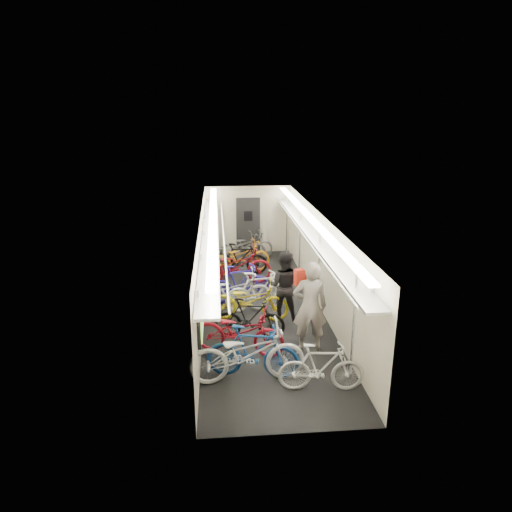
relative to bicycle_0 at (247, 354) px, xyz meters
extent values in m
plane|color=black|center=(0.61, 3.45, -0.57)|extent=(10.00, 10.00, 0.00)
plane|color=white|center=(0.61, 3.45, 1.83)|extent=(10.00, 10.00, 0.00)
plane|color=beige|center=(-0.89, 3.45, 0.63)|extent=(0.00, 10.00, 10.00)
plane|color=beige|center=(2.11, 3.45, 0.63)|extent=(0.00, 10.00, 10.00)
plane|color=beige|center=(0.61, 8.45, 0.63)|extent=(3.00, 0.00, 3.00)
plane|color=beige|center=(0.61, -1.55, 0.63)|extent=(3.00, 0.00, 3.00)
cube|color=black|center=(-0.85, 0.25, 0.68)|extent=(0.06, 1.10, 0.80)
cube|color=#85D15B|center=(-0.81, 0.25, 0.68)|extent=(0.02, 0.96, 0.66)
cube|color=black|center=(-0.85, 2.45, 0.68)|extent=(0.06, 1.10, 0.80)
cube|color=#85D15B|center=(-0.81, 2.45, 0.68)|extent=(0.02, 0.96, 0.66)
cube|color=black|center=(-0.85, 4.65, 0.68)|extent=(0.06, 1.10, 0.80)
cube|color=#85D15B|center=(-0.81, 4.65, 0.68)|extent=(0.02, 0.96, 0.66)
cube|color=black|center=(-0.85, 6.85, 0.68)|extent=(0.06, 1.10, 0.80)
cube|color=#85D15B|center=(-0.81, 6.85, 0.68)|extent=(0.02, 0.96, 0.66)
cube|color=#E5A90C|center=(-0.84, 1.35, 0.73)|extent=(0.02, 0.22, 0.30)
cube|color=#E5A90C|center=(-0.84, 3.55, 0.73)|extent=(0.02, 0.22, 0.30)
cube|color=#E5A90C|center=(-0.84, 5.75, 0.73)|extent=(0.02, 0.22, 0.30)
cube|color=black|center=(0.61, 8.39, 0.43)|extent=(0.85, 0.08, 2.00)
cube|color=#999BA0|center=(-0.67, 3.45, 1.35)|extent=(0.40, 9.70, 0.05)
cube|color=#999BA0|center=(1.89, 3.45, 1.35)|extent=(0.40, 9.70, 0.05)
cylinder|color=silver|center=(-0.34, 3.45, 1.45)|extent=(0.04, 9.70, 0.04)
cylinder|color=silver|center=(1.56, 3.45, 1.45)|extent=(0.04, 9.70, 0.04)
cube|color=white|center=(-0.59, 3.45, 1.77)|extent=(0.18, 9.60, 0.04)
cube|color=white|center=(1.81, 3.45, 1.77)|extent=(0.18, 9.60, 0.04)
cylinder|color=silver|center=(1.86, -0.35, 0.63)|extent=(0.05, 0.05, 2.38)
cylinder|color=silver|center=(1.86, 2.45, 0.63)|extent=(0.05, 0.05, 2.38)
cylinder|color=silver|center=(1.86, 4.95, 0.63)|extent=(0.05, 0.05, 2.38)
cylinder|color=silver|center=(1.86, 7.45, 0.63)|extent=(0.05, 0.05, 2.38)
imported|color=silver|center=(0.00, 0.00, 0.00)|extent=(2.19, 0.87, 1.13)
imported|color=navy|center=(0.11, 0.12, -0.03)|extent=(1.84, 0.84, 1.06)
imported|color=maroon|center=(-0.10, 1.04, -0.06)|extent=(2.03, 1.22, 1.01)
imported|color=black|center=(0.18, 1.73, -0.10)|extent=(1.62, 0.72, 0.94)
imported|color=yellow|center=(0.23, 2.66, -0.07)|extent=(1.98, 0.95, 1.00)
imported|color=silver|center=(0.50, 3.21, -0.04)|extent=(1.80, 0.81, 1.05)
imported|color=#A4A3A7|center=(-0.17, 3.17, -0.03)|extent=(2.09, 0.88, 1.07)
imported|color=#23178E|center=(0.06, 3.82, -0.05)|extent=(1.79, 0.89, 1.03)
imported|color=maroon|center=(0.00, 5.13, 0.00)|extent=(2.22, 0.98, 1.13)
imported|color=black|center=(0.20, 6.01, -0.06)|extent=(1.70, 0.57, 1.01)
imported|color=orange|center=(0.19, 6.11, -0.05)|extent=(2.10, 1.26, 1.04)
imported|color=silver|center=(1.29, -0.43, -0.10)|extent=(1.58, 0.56, 0.93)
imported|color=slate|center=(0.17, 6.89, -0.03)|extent=(2.17, 1.37, 1.07)
imported|color=#59595E|center=(0.51, 7.59, -0.08)|extent=(1.91, 0.90, 0.96)
imported|color=gray|center=(1.37, 1.08, 0.41)|extent=(0.74, 0.50, 1.96)
imported|color=black|center=(1.06, 2.70, 0.28)|extent=(0.97, 0.84, 1.70)
cube|color=#9F1C0F|center=(1.34, 2.06, 0.71)|extent=(0.29, 0.21, 0.38)
camera|label=1|loc=(-0.49, -7.47, 4.19)|focal=32.00mm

